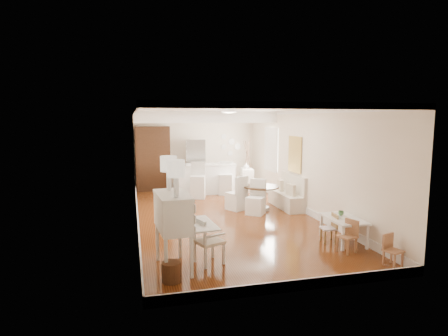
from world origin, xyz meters
name	(u,v)px	position (x,y,z in m)	size (l,w,h in m)	color
room	(223,141)	(0.04, 0.32, 1.98)	(9.00, 9.04, 2.82)	brown
secretary_bureau	(173,231)	(-1.69, -3.19, 0.66)	(1.03, 1.05, 1.32)	silver
gustavian_armchair	(209,240)	(-1.04, -3.09, 0.42)	(0.48, 0.48, 0.84)	beige
wicker_basket	(172,272)	(-1.78, -3.70, 0.16)	(0.32, 0.32, 0.32)	#522F19
kids_table	(343,230)	(1.90, -2.65, 0.26)	(0.63, 1.05, 0.52)	silver
kids_chair_a	(347,236)	(1.65, -3.20, 0.32)	(0.31, 0.31, 0.65)	#A7724C
kids_chair_b	(329,228)	(1.61, -2.57, 0.31)	(0.30, 0.30, 0.61)	#9F7B48
kids_chair_c	(393,250)	(2.06, -4.00, 0.28)	(0.27, 0.27, 0.57)	#B07550
banquette	(287,191)	(1.99, 0.50, 0.49)	(0.52, 1.60, 0.98)	silver
dining_table	(261,198)	(1.19, 0.41, 0.34)	(1.01, 1.01, 0.69)	#3F2814
slip_chair_near	(256,197)	(0.88, 0.00, 0.47)	(0.45, 0.46, 0.94)	white
slip_chair_far	(236,193)	(0.52, 0.63, 0.49)	(0.46, 0.48, 0.97)	white
breakfast_counter	(205,179)	(0.10, 3.10, 0.52)	(2.05, 0.65, 1.03)	white
bar_stool_left	(198,180)	(-0.28, 2.43, 0.58)	(0.47, 0.47, 1.16)	silver
bar_stool_right	(226,178)	(0.75, 2.78, 0.56)	(0.45, 0.45, 1.12)	silver
pantry_cabinet	(153,159)	(-1.60, 4.18, 1.15)	(1.20, 0.60, 2.30)	#381E11
fridge	(205,164)	(0.30, 4.15, 0.90)	(0.75, 0.65, 1.80)	silver
sideboard	(247,180)	(1.64, 3.22, 0.40)	(0.38, 0.85, 0.81)	white
pencil_cup	(341,213)	(1.96, -2.45, 0.57)	(0.12, 0.12, 0.09)	#508A52
branch_vase	(246,166)	(1.62, 3.27, 0.91)	(0.19, 0.19, 0.20)	white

